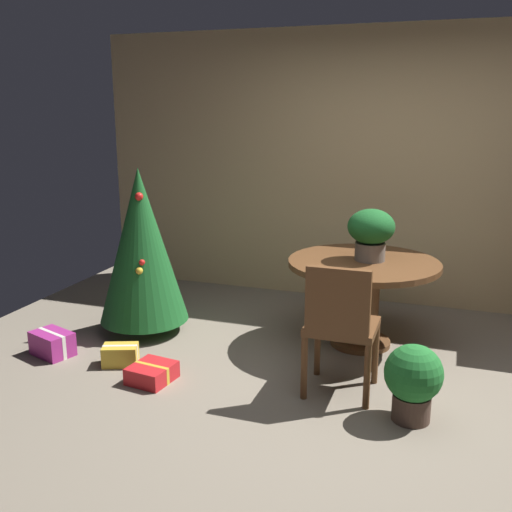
{
  "coord_description": "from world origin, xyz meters",
  "views": [
    {
      "loc": [
        0.56,
        -3.48,
        1.88
      ],
      "look_at": [
        -0.79,
        0.42,
        0.82
      ],
      "focal_mm": 41.13,
      "sensor_mm": 36.0,
      "label": 1
    }
  ],
  "objects_px": {
    "round_dining_table": "(363,285)",
    "flower_vase": "(371,231)",
    "gift_box_red": "(152,373)",
    "potted_plant": "(413,379)",
    "holiday_tree": "(141,246)",
    "gift_box_gold": "(120,355)",
    "wooden_chair_near": "(340,322)",
    "gift_box_purple": "(52,344)"
  },
  "relations": [
    {
      "from": "round_dining_table",
      "to": "flower_vase",
      "type": "xyz_separation_m",
      "value": [
        0.04,
        0.03,
        0.43
      ]
    },
    {
      "from": "gift_box_red",
      "to": "potted_plant",
      "type": "xyz_separation_m",
      "value": [
        1.76,
        0.05,
        0.21
      ]
    },
    {
      "from": "gift_box_gold",
      "to": "gift_box_red",
      "type": "relative_size",
      "value": 0.9
    },
    {
      "from": "holiday_tree",
      "to": "gift_box_gold",
      "type": "relative_size",
      "value": 4.73
    },
    {
      "from": "flower_vase",
      "to": "holiday_tree",
      "type": "relative_size",
      "value": 0.29
    },
    {
      "from": "round_dining_table",
      "to": "holiday_tree",
      "type": "xyz_separation_m",
      "value": [
        -1.8,
        -0.31,
        0.25
      ]
    },
    {
      "from": "round_dining_table",
      "to": "potted_plant",
      "type": "xyz_separation_m",
      "value": [
        0.49,
        -1.09,
        -0.23
      ]
    },
    {
      "from": "flower_vase",
      "to": "wooden_chair_near",
      "type": "relative_size",
      "value": 0.45
    },
    {
      "from": "flower_vase",
      "to": "potted_plant",
      "type": "height_order",
      "value": "flower_vase"
    },
    {
      "from": "flower_vase",
      "to": "potted_plant",
      "type": "relative_size",
      "value": 0.83
    },
    {
      "from": "gift_box_gold",
      "to": "gift_box_red",
      "type": "height_order",
      "value": "gift_box_gold"
    },
    {
      "from": "flower_vase",
      "to": "gift_box_purple",
      "type": "distance_m",
      "value": 2.63
    },
    {
      "from": "holiday_tree",
      "to": "gift_box_red",
      "type": "distance_m",
      "value": 1.2
    },
    {
      "from": "gift_box_gold",
      "to": "gift_box_purple",
      "type": "distance_m",
      "value": 0.6
    },
    {
      "from": "gift_box_gold",
      "to": "potted_plant",
      "type": "bearing_deg",
      "value": -2.93
    },
    {
      "from": "gift_box_purple",
      "to": "flower_vase",
      "type": "bearing_deg",
      "value": 24.42
    },
    {
      "from": "wooden_chair_near",
      "to": "holiday_tree",
      "type": "xyz_separation_m",
      "value": [
        -1.8,
        0.61,
        0.23
      ]
    },
    {
      "from": "round_dining_table",
      "to": "gift_box_red",
      "type": "distance_m",
      "value": 1.77
    },
    {
      "from": "round_dining_table",
      "to": "holiday_tree",
      "type": "height_order",
      "value": "holiday_tree"
    },
    {
      "from": "flower_vase",
      "to": "holiday_tree",
      "type": "height_order",
      "value": "holiday_tree"
    },
    {
      "from": "round_dining_table",
      "to": "wooden_chair_near",
      "type": "height_order",
      "value": "wooden_chair_near"
    },
    {
      "from": "wooden_chair_near",
      "to": "gift_box_purple",
      "type": "relative_size",
      "value": 2.46
    },
    {
      "from": "gift_box_gold",
      "to": "potted_plant",
      "type": "distance_m",
      "value": 2.13
    },
    {
      "from": "gift_box_red",
      "to": "wooden_chair_near",
      "type": "bearing_deg",
      "value": 9.7
    },
    {
      "from": "gift_box_red",
      "to": "gift_box_purple",
      "type": "relative_size",
      "value": 0.88
    },
    {
      "from": "round_dining_table",
      "to": "holiday_tree",
      "type": "relative_size",
      "value": 0.85
    },
    {
      "from": "flower_vase",
      "to": "gift_box_red",
      "type": "bearing_deg",
      "value": -138.32
    },
    {
      "from": "flower_vase",
      "to": "gift_box_red",
      "type": "height_order",
      "value": "flower_vase"
    },
    {
      "from": "round_dining_table",
      "to": "gift_box_gold",
      "type": "bearing_deg",
      "value": -149.0
    },
    {
      "from": "flower_vase",
      "to": "holiday_tree",
      "type": "bearing_deg",
      "value": -169.4
    },
    {
      "from": "flower_vase",
      "to": "gift_box_gold",
      "type": "distance_m",
      "value": 2.13
    },
    {
      "from": "gift_box_red",
      "to": "potted_plant",
      "type": "relative_size",
      "value": 0.67
    },
    {
      "from": "flower_vase",
      "to": "potted_plant",
      "type": "distance_m",
      "value": 1.38
    },
    {
      "from": "holiday_tree",
      "to": "gift_box_purple",
      "type": "distance_m",
      "value": 1.04
    },
    {
      "from": "gift_box_purple",
      "to": "potted_plant",
      "type": "bearing_deg",
      "value": -1.9
    },
    {
      "from": "gift_box_red",
      "to": "flower_vase",
      "type": "bearing_deg",
      "value": 41.68
    },
    {
      "from": "holiday_tree",
      "to": "potted_plant",
      "type": "bearing_deg",
      "value": -18.74
    },
    {
      "from": "holiday_tree",
      "to": "gift_box_red",
      "type": "height_order",
      "value": "holiday_tree"
    },
    {
      "from": "flower_vase",
      "to": "round_dining_table",
      "type": "bearing_deg",
      "value": -141.91
    },
    {
      "from": "round_dining_table",
      "to": "flower_vase",
      "type": "height_order",
      "value": "flower_vase"
    },
    {
      "from": "flower_vase",
      "to": "wooden_chair_near",
      "type": "bearing_deg",
      "value": -92.41
    },
    {
      "from": "round_dining_table",
      "to": "gift_box_gold",
      "type": "xyz_separation_m",
      "value": [
        -1.63,
        -0.98,
        -0.43
      ]
    }
  ]
}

